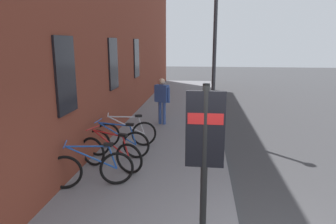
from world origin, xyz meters
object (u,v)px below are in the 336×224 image
Objects in this scene: bicycle_leaning_wall at (126,134)px; street_lamp at (215,43)px; pedestrian_by_facade at (162,96)px; bicycle_by_door at (91,169)px; bicycle_under_window at (117,143)px; transit_info_sign at (205,140)px; bicycle_beside_lamp at (111,154)px.

street_lamp reaches higher than bicycle_leaning_wall.
bicycle_by_door is at bearing 171.33° from pedestrian_by_facade.
bicycle_under_window is 0.74× the size of transit_info_sign.
bicycle_leaning_wall is 1.03× the size of pedestrian_by_facade.
pedestrian_by_facade is (2.63, -0.70, 0.64)m from bicycle_leaning_wall.
bicycle_beside_lamp is 0.82m from bicycle_under_window.
bicycle_by_door is 5.30m from pedestrian_by_facade.
bicycle_beside_lamp is 0.34× the size of street_lamp.
pedestrian_by_facade is (6.75, 1.50, -0.57)m from transit_info_sign.
pedestrian_by_facade reaches higher than bicycle_under_window.
transit_info_sign reaches higher than pedestrian_by_facade.
bicycle_leaning_wall is 0.72× the size of transit_info_sign.
transit_info_sign reaches higher than bicycle_leaning_wall.
bicycle_under_window is 3.61m from pedestrian_by_facade.
bicycle_under_window is at bearing 136.83° from street_lamp.
transit_info_sign is at bearing -138.77° from bicycle_beside_lamp.
bicycle_leaning_wall is (0.84, -0.04, 0.00)m from bicycle_under_window.
bicycle_leaning_wall is at bearing 126.77° from street_lamp.
bicycle_leaning_wall is 0.35× the size of street_lamp.
bicycle_by_door is 0.97× the size of bicycle_under_window.
street_lamp is at bearing -43.17° from bicycle_under_window.
bicycle_by_door is 2.57m from bicycle_leaning_wall.
bicycle_leaning_wall is at bearing -2.09° from bicycle_by_door.
bicycle_beside_lamp is 3.49m from transit_info_sign.
street_lamp is at bearing -34.95° from bicycle_beside_lamp.
pedestrian_by_facade reaches higher than bicycle_by_door.
bicycle_by_door is 5.74m from street_lamp.
transit_info_sign is at bearing -151.92° from bicycle_leaning_wall.
transit_info_sign is at bearing -145.77° from bicycle_under_window.
transit_info_sign is at bearing -124.10° from bicycle_by_door.
bicycle_beside_lamp is 0.70× the size of transit_info_sign.
bicycle_by_door is 1.01× the size of pedestrian_by_facade.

